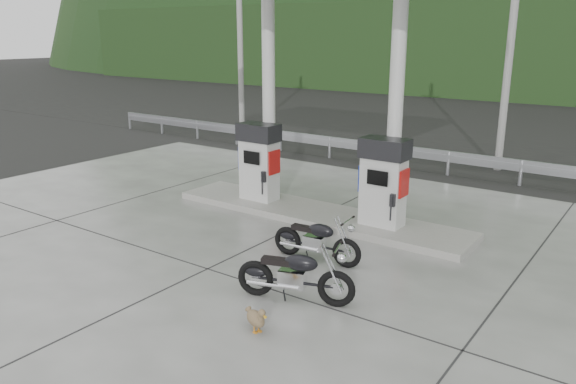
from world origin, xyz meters
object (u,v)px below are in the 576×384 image
Objects in this scene: gas_pump_left at (259,162)px; duck at (256,319)px; gas_pump_right at (383,182)px; motorcycle_left at (317,241)px; motorcycle_right at (295,276)px.

duck is (3.59, -4.65, -0.88)m from gas_pump_left.
gas_pump_right is 4.75m from duck.
gas_pump_left is at bearing 152.46° from duck.
motorcycle_right reaches higher than motorcycle_left.
motorcycle_left is at bearing -97.14° from gas_pump_right.
gas_pump_left is 5.94m from duck.
motorcycle_left is 0.93× the size of motorcycle_right.
gas_pump_left is 3.70× the size of duck.
motorcycle_right is at bearing -84.90° from gas_pump_right.
gas_pump_right reaches higher than duck.
gas_pump_left is at bearing 139.53° from motorcycle_left.
gas_pump_right is 1.03× the size of motorcycle_right.
motorcycle_left is 3.33× the size of duck.
gas_pump_right is at bearing 119.59° from duck.
motorcycle_right is at bearing -74.18° from motorcycle_left.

